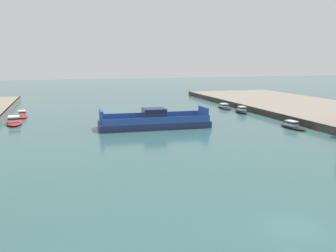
% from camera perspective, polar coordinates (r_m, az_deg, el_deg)
% --- Properties ---
extents(ground_plane, '(400.00, 400.00, 0.00)m').
position_cam_1_polar(ground_plane, '(26.94, 19.41, -15.41)').
color(ground_plane, '#335B5B').
extents(chain_ferry, '(19.25, 6.95, 3.31)m').
position_cam_1_polar(chain_ferry, '(61.42, -2.24, 0.76)').
color(chain_ferry, navy).
rests_on(chain_ferry, ground).
extents(moored_boat_near_left, '(3.36, 7.83, 1.52)m').
position_cam_1_polar(moored_boat_near_left, '(70.32, -23.48, 0.75)').
color(moored_boat_near_left, red).
rests_on(moored_boat_near_left, ground).
extents(moored_boat_mid_left, '(2.93, 6.64, 1.13)m').
position_cam_1_polar(moored_boat_mid_left, '(86.46, 9.03, 3.09)').
color(moored_boat_mid_left, black).
rests_on(moored_boat_mid_left, ground).
extents(moored_boat_mid_right, '(2.66, 5.78, 1.45)m').
position_cam_1_polar(moored_boat_mid_right, '(79.92, 11.71, 2.48)').
color(moored_boat_mid_right, black).
rests_on(moored_boat_mid_right, ground).
extents(moored_boat_far_right, '(2.23, 6.18, 1.28)m').
position_cam_1_polar(moored_boat_far_right, '(64.10, 19.36, 0.07)').
color(moored_boat_far_right, black).
rests_on(moored_boat_far_right, ground).
extents(moored_boat_upstream_a, '(2.74, 6.45, 1.25)m').
position_cam_1_polar(moored_boat_upstream_a, '(78.64, -22.36, 1.71)').
color(moored_boat_upstream_a, red).
rests_on(moored_boat_upstream_a, ground).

